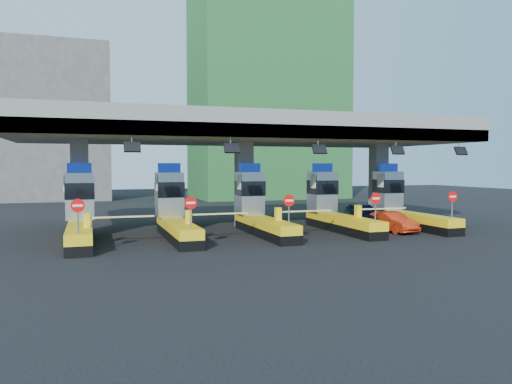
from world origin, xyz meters
name	(u,v)px	position (x,y,z in m)	size (l,w,h in m)	color
ground	(259,233)	(0.00, 0.00, 0.00)	(120.00, 120.00, 0.00)	black
toll_canopy	(245,132)	(0.00, 2.87, 6.13)	(28.00, 12.09, 7.00)	slate
toll_lane_far_left	(80,215)	(-10.00, 0.28, 1.40)	(4.43, 8.00, 4.16)	black
toll_lane_left	(174,212)	(-5.00, 0.28, 1.40)	(4.43, 8.00, 4.16)	black
toll_lane_center	(258,209)	(0.00, 0.28, 1.40)	(4.43, 8.00, 4.16)	black
toll_lane_right	(333,207)	(5.00, 0.28, 1.40)	(4.43, 8.00, 4.16)	black
toll_lane_far_right	(401,205)	(10.00, 0.28, 1.40)	(4.43, 8.00, 4.16)	black
bg_building_scaffold	(266,87)	(12.00, 32.00, 14.00)	(18.00, 12.00, 28.00)	#1E5926
bg_building_concrete	(47,123)	(-14.00, 36.00, 9.00)	(14.00, 10.00, 18.00)	#4C4C49
van	(362,215)	(7.33, 0.68, 0.81)	(1.90, 4.73, 1.61)	black
red_car	(392,222)	(7.80, -1.95, 0.61)	(1.28, 3.67, 1.21)	red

